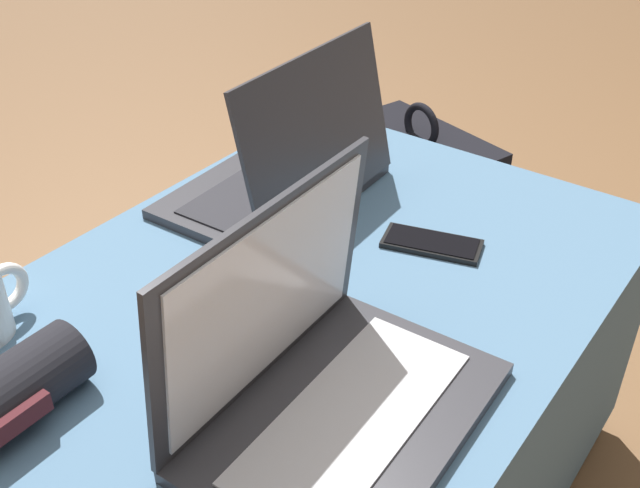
{
  "coord_description": "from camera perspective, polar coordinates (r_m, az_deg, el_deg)",
  "views": [
    {
      "loc": [
        -0.63,
        -0.5,
        1.09
      ],
      "look_at": [
        0.02,
        -0.02,
        0.56
      ],
      "focal_mm": 42.0,
      "sensor_mm": 36.0,
      "label": 1
    }
  ],
  "objects": [
    {
      "name": "ottoman",
      "position": [
        1.17,
        -1.5,
        -13.1
      ],
      "size": [
        1.03,
        0.7,
        0.48
      ],
      "color": "#2A3D4E",
      "rests_on": "ground_plane"
    },
    {
      "name": "laptop_near",
      "position": [
        0.81,
        0.06,
        -10.02
      ],
      "size": [
        0.36,
        0.25,
        0.25
      ],
      "rotation": [
        0.0,
        0.0,
        0.04
      ],
      "color": "#333338",
      "rests_on": "ottoman"
    },
    {
      "name": "laptop_far",
      "position": [
        1.19,
        -2.51,
        5.58
      ],
      "size": [
        0.36,
        0.26,
        0.25
      ],
      "rotation": [
        0.0,
        0.0,
        3.18
      ],
      "color": "#333338",
      "rests_on": "ottoman"
    },
    {
      "name": "cell_phone",
      "position": [
        1.11,
        8.51,
        0.05
      ],
      "size": [
        0.1,
        0.16,
        0.01
      ],
      "rotation": [
        0.0,
        0.0,
        3.43
      ],
      "color": "black",
      "rests_on": "ottoman"
    },
    {
      "name": "backpack",
      "position": [
        1.72,
        7.45,
        1.96
      ],
      "size": [
        0.32,
        0.39,
        0.48
      ],
      "rotation": [
        0.0,
        0.0,
        1.27
      ],
      "color": "black",
      "rests_on": "ground_plane"
    }
  ]
}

